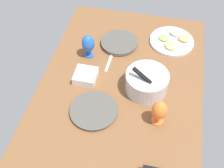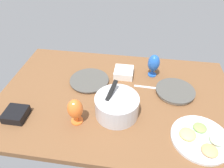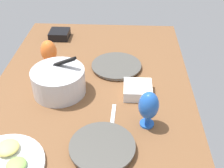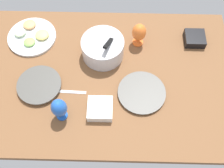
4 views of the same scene
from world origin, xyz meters
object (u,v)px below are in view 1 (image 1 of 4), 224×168
hurricane_glass_orange (159,111)px  square_bowl_white (86,76)px  fruit_platter (172,41)px  hurricane_glass_blue (88,44)px  dinner_plate_right (94,110)px  mixing_bowl (147,82)px  dinner_plate_left (119,43)px

hurricane_glass_orange → square_bowl_white: 54.90cm
fruit_platter → hurricane_glass_blue: bearing=-64.8°
fruit_platter → hurricane_glass_orange: size_ratio=1.88×
dinner_plate_right → mixing_bowl: mixing_bowl is taller
fruit_platter → hurricane_glass_orange: (70.75, -2.93, 8.55)cm
mixing_bowl → hurricane_glass_orange: 24.85cm
dinner_plate_left → dinner_plate_right: bearing=-3.1°
fruit_platter → dinner_plate_left: bearing=-74.0°
fruit_platter → hurricane_glass_orange: 71.32cm
fruit_platter → mixing_bowl: bearing=-14.8°
fruit_platter → hurricane_glass_blue: hurricane_glass_blue is taller
dinner_plate_left → square_bowl_white: 40.17cm
dinner_plate_right → hurricane_glass_orange: size_ratio=1.68×
dinner_plate_left → mixing_bowl: size_ratio=1.00×
dinner_plate_right → hurricane_glass_blue: size_ratio=1.62×
hurricane_glass_blue → square_bowl_white: size_ratio=1.25×
dinner_plate_left → dinner_plate_right: dinner_plate_left is taller
dinner_plate_left → hurricane_glass_blue: 25.93cm
mixing_bowl → square_bowl_white: mixing_bowl is taller
dinner_plate_right → mixing_bowl: 37.41cm
dinner_plate_right → fruit_platter: 82.92cm
dinner_plate_right → square_bowl_white: square_bowl_white is taller
hurricane_glass_orange → hurricane_glass_blue: (-44.35, -53.15, 0.44)cm
mixing_bowl → dinner_plate_right: bearing=-49.3°
dinner_plate_right → mixing_bowl: bearing=130.7°
mixing_bowl → hurricane_glass_blue: bearing=-116.6°
hurricane_glass_orange → fruit_platter: bearing=177.6°
dinner_plate_left → square_bowl_white: bearing=-21.8°
mixing_bowl → square_bowl_white: bearing=-90.2°
dinner_plate_left → dinner_plate_right: size_ratio=0.93×
hurricane_glass_blue → hurricane_glass_orange: bearing=50.2°
dinner_plate_left → hurricane_glass_orange: 69.77cm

